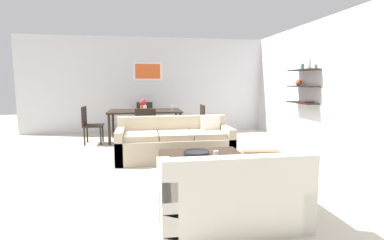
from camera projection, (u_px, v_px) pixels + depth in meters
ground_plane at (175, 163)px, 5.31m from camera, size 18.00×18.00×0.00m
back_wall_unit at (171, 85)px, 8.64m from camera, size 8.40×0.09×2.70m
right_wall_shelf_unit at (315, 86)px, 6.22m from camera, size 0.34×8.20×2.70m
sofa_beige at (175, 143)px, 5.61m from camera, size 2.13×0.90×0.78m
loveseat_white at (230, 194)px, 3.07m from camera, size 1.45×0.90×0.78m
coffee_table at (202, 167)px, 4.42m from camera, size 1.23×0.92×0.38m
decorative_bowl at (196, 153)px, 4.32m from camera, size 0.38×0.38×0.07m
candle_jar at (216, 153)px, 4.35m from camera, size 0.07×0.07×0.07m
dining_table at (145, 113)px, 7.34m from camera, size 1.76×1.04×0.75m
dining_chair_foot at (146, 125)px, 6.45m from camera, size 0.44×0.44×0.88m
dining_chair_left_near at (89, 123)px, 6.92m from camera, size 0.44×0.44×0.88m
dining_chair_right_near at (198, 120)px, 7.34m from camera, size 0.44×0.44×0.88m
dining_chair_head at (145, 116)px, 8.26m from camera, size 0.44×0.44×0.88m
wine_glass_right_near at (172, 106)px, 7.30m from camera, size 0.06×0.06×0.14m
wine_glass_head at (145, 103)px, 7.76m from camera, size 0.06×0.06×0.19m
wine_glass_foot at (145, 107)px, 6.86m from camera, size 0.08×0.08×0.16m
centerpiece_vase at (143, 104)px, 7.27m from camera, size 0.16×0.16×0.28m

